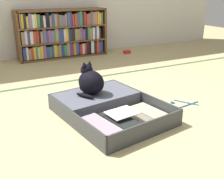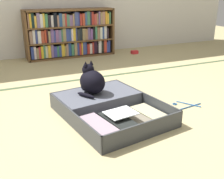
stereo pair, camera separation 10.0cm
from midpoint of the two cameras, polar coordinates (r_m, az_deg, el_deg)
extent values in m
plane|color=tan|center=(2.05, 1.07, -6.63)|extent=(10.00, 10.00, 0.00)
cube|color=#3E5133|center=(2.98, -8.94, 1.92)|extent=(4.80, 0.05, 0.00)
cube|color=brown|center=(3.91, -20.08, 10.42)|extent=(0.03, 0.30, 0.68)
cube|color=brown|center=(4.26, -2.86, 12.30)|extent=(0.03, 0.30, 0.68)
cube|color=brown|center=(4.01, -11.46, 16.17)|extent=(1.25, 0.30, 0.02)
cube|color=brown|center=(4.10, -10.83, 6.99)|extent=(1.25, 0.30, 0.02)
cube|color=brown|center=(4.06, -11.03, 10.05)|extent=(1.22, 0.30, 0.02)
cube|color=#30408D|center=(3.96, -18.98, 7.37)|extent=(0.04, 0.25, 0.17)
cube|color=silver|center=(3.96, -18.45, 7.46)|extent=(0.03, 0.25, 0.17)
cube|color=#927B55|center=(3.97, -17.95, 7.37)|extent=(0.03, 0.25, 0.15)
cube|color=#C33638|center=(3.97, -17.54, 7.51)|extent=(0.03, 0.25, 0.16)
cube|color=gold|center=(3.97, -17.06, 7.62)|extent=(0.03, 0.25, 0.17)
cube|color=#40765F|center=(3.98, -16.64, 7.85)|extent=(0.03, 0.25, 0.19)
cube|color=silver|center=(4.00, -16.23, 7.78)|extent=(0.03, 0.25, 0.17)
cube|color=gold|center=(3.99, -15.66, 7.86)|extent=(0.04, 0.25, 0.18)
cube|color=slate|center=(4.00, -15.09, 7.97)|extent=(0.03, 0.25, 0.18)
cube|color=#3D4298|center=(4.02, -14.49, 7.89)|extent=(0.04, 0.25, 0.15)
cube|color=#388156|center=(4.03, -13.99, 7.96)|extent=(0.02, 0.25, 0.15)
cube|color=#324982|center=(4.04, -13.54, 8.06)|extent=(0.03, 0.25, 0.16)
cube|color=gold|center=(4.05, -12.98, 8.26)|extent=(0.04, 0.25, 0.18)
cube|color=#8F8650|center=(4.05, -12.49, 8.14)|extent=(0.02, 0.25, 0.16)
cube|color=#A07762|center=(4.05, -12.10, 8.30)|extent=(0.03, 0.25, 0.17)
cube|color=#274988|center=(4.07, -11.65, 8.53)|extent=(0.04, 0.25, 0.19)
cube|color=#3D7E59|center=(4.08, -11.01, 8.41)|extent=(0.04, 0.25, 0.17)
cube|color=#998157|center=(4.08, -10.42, 8.64)|extent=(0.04, 0.25, 0.19)
cube|color=navy|center=(4.10, -9.92, 8.63)|extent=(0.03, 0.25, 0.18)
cube|color=#B4302D|center=(4.11, -9.49, 8.65)|extent=(0.03, 0.25, 0.17)
cube|color=gold|center=(4.12, -9.12, 8.74)|extent=(0.02, 0.25, 0.18)
cube|color=#3B4785|center=(4.12, -8.68, 8.78)|extent=(0.04, 0.25, 0.18)
cube|color=navy|center=(4.15, -8.31, 8.91)|extent=(0.02, 0.25, 0.19)
cube|color=#AF2F26|center=(4.15, -7.83, 8.69)|extent=(0.04, 0.25, 0.15)
cube|color=silver|center=(4.17, -7.32, 8.80)|extent=(0.04, 0.25, 0.15)
cube|color=#AF322C|center=(4.18, -6.86, 8.93)|extent=(0.02, 0.25, 0.17)
cube|color=black|center=(4.19, -6.36, 9.15)|extent=(0.04, 0.25, 0.19)
cube|color=black|center=(4.20, -5.90, 8.89)|extent=(0.02, 0.25, 0.15)
cube|color=silver|center=(4.21, -5.46, 9.17)|extent=(0.04, 0.25, 0.18)
cube|color=black|center=(4.23, -4.93, 9.18)|extent=(0.04, 0.25, 0.17)
cube|color=#C33C2A|center=(4.24, -4.34, 9.30)|extent=(0.04, 0.25, 0.19)
cube|color=#364398|center=(4.25, -3.94, 9.15)|extent=(0.02, 0.25, 0.16)
cube|color=navy|center=(4.27, -3.59, 9.37)|extent=(0.04, 0.25, 0.18)
cube|color=brown|center=(4.03, -11.24, 12.99)|extent=(1.22, 0.30, 0.02)
cube|color=#94715E|center=(3.92, -19.31, 10.37)|extent=(0.04, 0.25, 0.17)
cube|color=silver|center=(3.93, -18.73, 10.53)|extent=(0.03, 0.25, 0.18)
cube|color=#35438E|center=(3.94, -18.27, 10.67)|extent=(0.02, 0.25, 0.19)
cube|color=silver|center=(3.94, -17.68, 10.59)|extent=(0.04, 0.25, 0.17)
cube|color=#AC432D|center=(3.96, -17.05, 10.66)|extent=(0.04, 0.25, 0.17)
cube|color=#C23F27|center=(3.96, -16.50, 10.81)|extent=(0.02, 0.25, 0.18)
cube|color=black|center=(3.96, -16.15, 10.94)|extent=(0.02, 0.25, 0.19)
cube|color=#97845B|center=(3.97, -15.73, 10.76)|extent=(0.03, 0.25, 0.16)
cube|color=#694F90|center=(3.97, -15.17, 11.01)|extent=(0.04, 0.25, 0.19)
cube|color=#3E4998|center=(3.98, -14.69, 10.92)|extent=(0.02, 0.25, 0.17)
cube|color=#7B4E84|center=(3.98, -14.21, 11.01)|extent=(0.04, 0.25, 0.17)
cube|color=slate|center=(4.00, -13.64, 11.05)|extent=(0.04, 0.25, 0.16)
cube|color=#3C8059|center=(4.01, -13.24, 11.15)|extent=(0.02, 0.25, 0.17)
cube|color=#938454|center=(4.01, -12.76, 11.29)|extent=(0.04, 0.25, 0.18)
cube|color=#344493|center=(4.03, -12.13, 11.31)|extent=(0.04, 0.25, 0.18)
cube|color=#2E4A8F|center=(4.04, -11.64, 11.35)|extent=(0.03, 0.25, 0.17)
cube|color=silver|center=(4.04, -11.20, 11.38)|extent=(0.02, 0.25, 0.17)
cube|color=yellow|center=(4.06, -10.79, 11.51)|extent=(0.04, 0.25, 0.18)
cube|color=#3B478B|center=(4.07, -10.33, 11.62)|extent=(0.02, 0.25, 0.19)
cube|color=#24282B|center=(4.07, -9.92, 11.48)|extent=(0.03, 0.25, 0.17)
cube|color=black|center=(4.09, -9.45, 11.60)|extent=(0.04, 0.25, 0.18)
cube|color=#8E7A52|center=(4.09, -8.80, 11.59)|extent=(0.04, 0.25, 0.17)
cube|color=#97724F|center=(4.11, -8.26, 11.63)|extent=(0.04, 0.25, 0.16)
cube|color=slate|center=(4.13, -7.76, 11.77)|extent=(0.04, 0.25, 0.18)
cube|color=#784E98|center=(4.14, -7.22, 11.69)|extent=(0.03, 0.25, 0.16)
cube|color=black|center=(4.15, -6.74, 11.90)|extent=(0.03, 0.25, 0.18)
cube|color=#3E8862|center=(4.15, -6.28, 11.96)|extent=(0.03, 0.25, 0.19)
cube|color=#987156|center=(4.17, -5.81, 11.91)|extent=(0.04, 0.25, 0.17)
cube|color=silver|center=(4.18, -5.25, 11.93)|extent=(0.03, 0.25, 0.17)
cube|color=#2C4686|center=(4.19, -4.84, 11.98)|extent=(0.03, 0.25, 0.17)
cube|color=silver|center=(4.21, -4.40, 12.12)|extent=(0.04, 0.25, 0.18)
cube|color=#281E2A|center=(4.24, -3.95, 11.95)|extent=(0.03, 0.25, 0.15)
cube|color=#9C6E55|center=(3.90, -19.88, 13.55)|extent=(0.02, 0.25, 0.19)
cube|color=gold|center=(3.90, -19.49, 13.55)|extent=(0.03, 0.25, 0.19)
cube|color=#162A29|center=(3.90, -19.02, 13.64)|extent=(0.03, 0.25, 0.19)
cube|color=gold|center=(3.91, -18.49, 13.44)|extent=(0.03, 0.25, 0.15)
cube|color=slate|center=(3.90, -17.95, 13.75)|extent=(0.04, 0.25, 0.19)
cube|color=silver|center=(3.92, -17.36, 13.73)|extent=(0.04, 0.25, 0.18)
cube|color=gold|center=(3.93, -16.89, 13.85)|extent=(0.03, 0.25, 0.18)
cube|color=#428559|center=(3.94, -16.37, 13.85)|extent=(0.04, 0.25, 0.17)
cube|color=#25212A|center=(3.95, -15.77, 13.79)|extent=(0.03, 0.25, 0.16)
cube|color=silver|center=(3.96, -15.23, 13.82)|extent=(0.03, 0.25, 0.15)
cube|color=black|center=(3.95, -14.63, 14.13)|extent=(0.04, 0.25, 0.19)
cube|color=#976E5B|center=(3.96, -14.07, 13.92)|extent=(0.02, 0.25, 0.15)
cube|color=navy|center=(3.98, -13.58, 14.17)|extent=(0.04, 0.25, 0.18)
cube|color=gray|center=(3.99, -12.98, 14.17)|extent=(0.04, 0.25, 0.17)
cube|color=#BD3532|center=(3.99, -12.52, 14.21)|extent=(0.02, 0.25, 0.17)
cube|color=#437359|center=(4.00, -12.06, 14.17)|extent=(0.04, 0.25, 0.16)
cube|color=slate|center=(4.02, -11.48, 14.16)|extent=(0.04, 0.25, 0.15)
cube|color=#A2815E|center=(4.03, -10.95, 14.35)|extent=(0.02, 0.25, 0.17)
cube|color=#3D4982|center=(4.03, -10.40, 14.52)|extent=(0.04, 0.25, 0.19)
cube|color=#383E86|center=(4.06, -9.92, 14.55)|extent=(0.02, 0.25, 0.18)
cube|color=#C2372D|center=(4.06, -9.47, 14.43)|extent=(0.03, 0.25, 0.16)
cube|color=#AC3F2A|center=(4.06, -8.92, 14.51)|extent=(0.04, 0.25, 0.17)
cube|color=#365282|center=(4.07, -8.43, 14.65)|extent=(0.03, 0.25, 0.18)
cube|color=#3D7352|center=(4.09, -7.93, 14.78)|extent=(0.04, 0.25, 0.19)
cube|color=#231C2C|center=(4.10, -7.47, 14.74)|extent=(0.02, 0.25, 0.18)
cube|color=#B33228|center=(4.12, -7.09, 14.79)|extent=(0.03, 0.25, 0.18)
cube|color=#AD3F38|center=(4.13, -6.50, 14.62)|extent=(0.04, 0.25, 0.15)
cube|color=#917252|center=(4.14, -6.07, 14.72)|extent=(0.02, 0.25, 0.16)
cube|color=slate|center=(4.14, -5.69, 14.90)|extent=(0.02, 0.25, 0.19)
cube|color=#8E754D|center=(4.16, -5.27, 14.86)|extent=(0.03, 0.25, 0.18)
cube|color=#A07060|center=(4.18, -4.79, 14.94)|extent=(0.04, 0.25, 0.18)
cube|color=gold|center=(4.19, -4.27, 14.97)|extent=(0.03, 0.25, 0.18)
cube|color=gold|center=(4.21, -3.89, 14.81)|extent=(0.02, 0.25, 0.16)
cube|color=#3E734D|center=(4.22, -3.51, 14.95)|extent=(0.02, 0.25, 0.17)
cube|color=#35383C|center=(1.96, 1.90, -7.75)|extent=(0.72, 0.52, 0.01)
cube|color=#35383C|center=(1.80, 5.95, -8.57)|extent=(0.66, 0.11, 0.13)
cube|color=#35383C|center=(1.78, -6.61, -8.93)|extent=(0.07, 0.42, 0.13)
cube|color=#35383C|center=(2.13, 8.95, -3.86)|extent=(0.07, 0.42, 0.13)
cube|color=#4F5655|center=(1.96, 1.90, -7.49)|extent=(0.70, 0.49, 0.01)
cube|color=#35383C|center=(2.28, -4.59, -3.66)|extent=(0.72, 0.52, 0.01)
cube|color=#35383C|center=(2.42, -7.16, -0.78)|extent=(0.66, 0.11, 0.13)
cube|color=#35383C|center=(2.12, -12.25, -4.25)|extent=(0.07, 0.42, 0.13)
cube|color=#35383C|center=(2.43, 2.00, -0.59)|extent=(0.07, 0.42, 0.13)
cube|color=#4F5655|center=(2.27, -4.60, -3.43)|extent=(0.70, 0.49, 0.01)
cylinder|color=black|center=(2.11, -1.60, -5.27)|extent=(0.64, 0.11, 0.02)
cube|color=tan|center=(1.84, -3.79, -8.97)|extent=(0.19, 0.33, 0.02)
cube|color=tan|center=(1.82, -3.79, -8.49)|extent=(0.18, 0.35, 0.02)
cube|color=silver|center=(1.81, -4.03, -8.05)|extent=(0.19, 0.34, 0.01)
cube|color=gray|center=(1.81, -4.12, -7.54)|extent=(0.20, 0.36, 0.02)
cube|color=#9F80A0|center=(1.91, -0.11, -7.72)|extent=(0.19, 0.37, 0.02)
cube|color=#38506D|center=(1.91, -0.14, -7.21)|extent=(0.18, 0.32, 0.02)
cube|color=#BA9F8E|center=(1.90, 0.03, -6.67)|extent=(0.18, 0.35, 0.01)
cube|color=black|center=(1.88, 0.04, -6.46)|extent=(0.19, 0.33, 0.02)
cube|color=gray|center=(1.99, 4.03, -6.55)|extent=(0.20, 0.34, 0.02)
cube|color=#746B5A|center=(1.99, 3.80, -6.01)|extent=(0.20, 0.33, 0.01)
cube|color=slate|center=(2.09, 7.05, -5.37)|extent=(0.18, 0.34, 0.02)
cube|color=tan|center=(2.08, 7.01, -4.93)|extent=(0.20, 0.37, 0.02)
cube|color=white|center=(1.90, 0.67, -4.92)|extent=(0.23, 0.19, 0.01)
cube|color=#4F525E|center=(2.25, -4.64, -2.17)|extent=(0.69, 0.48, 0.12)
torus|color=white|center=(2.28, -3.15, -0.37)|extent=(0.12, 0.12, 0.01)
cylinder|color=black|center=(2.34, -10.96, -1.80)|extent=(0.02, 0.02, 0.12)
cylinder|color=black|center=(2.50, -3.34, 0.01)|extent=(0.02, 0.02, 0.12)
cube|color=white|center=(1.77, 4.51, -8.89)|extent=(0.04, 0.01, 0.02)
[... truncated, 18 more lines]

